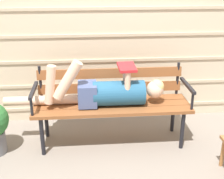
# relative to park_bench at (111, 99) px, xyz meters

# --- Properties ---
(ground_plane) EXTENTS (12.00, 12.00, 0.00)m
(ground_plane) POSITION_rel_park_bench_xyz_m (0.00, -0.23, -0.51)
(ground_plane) COLOR gray
(house_siding) EXTENTS (4.61, 0.08, 2.54)m
(house_siding) POSITION_rel_park_bench_xyz_m (0.00, 0.59, 0.76)
(house_siding) COLOR beige
(house_siding) RESTS_ON ground
(park_bench) EXTENTS (1.72, 0.51, 0.86)m
(park_bench) POSITION_rel_park_bench_xyz_m (0.00, 0.00, 0.00)
(park_bench) COLOR brown
(park_bench) RESTS_ON ground
(reclining_person) EXTENTS (1.74, 0.27, 0.55)m
(reclining_person) POSITION_rel_park_bench_xyz_m (-0.07, -0.07, 0.13)
(reclining_person) COLOR #23567A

